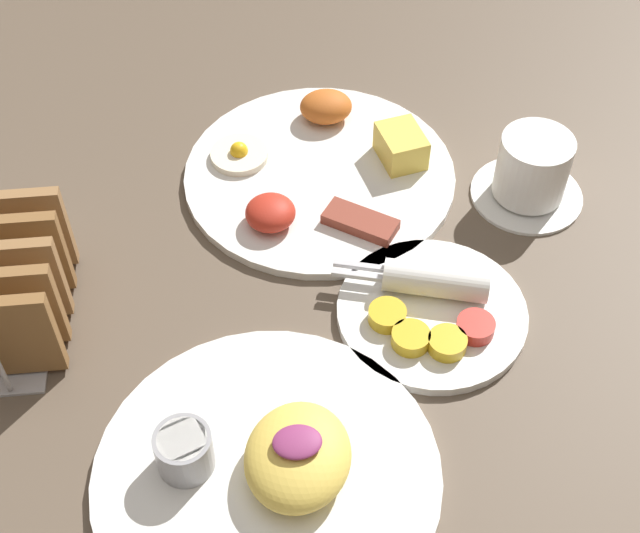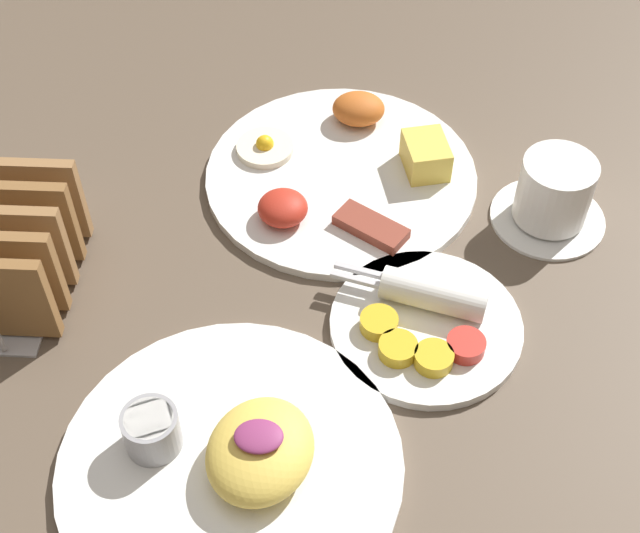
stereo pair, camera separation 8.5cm
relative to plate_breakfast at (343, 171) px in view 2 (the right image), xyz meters
name	(u,v)px [view 2 (the right image)]	position (x,y,z in m)	size (l,w,h in m)	color
ground_plane	(239,311)	(-0.09, -0.19, -0.01)	(3.00, 3.00, 0.00)	brown
plate_breakfast	(343,171)	(0.00, 0.00, 0.00)	(0.30, 0.30, 0.05)	white
plate_condiments	(426,322)	(0.08, -0.20, 0.00)	(0.18, 0.18, 0.04)	white
plate_foreground	(232,458)	(-0.08, -0.36, 0.00)	(0.29, 0.29, 0.06)	white
toast_rack	(17,249)	(-0.31, -0.17, 0.04)	(0.10, 0.18, 0.10)	#B7B7BC
coffee_cup	(554,195)	(0.22, -0.05, 0.03)	(0.12, 0.12, 0.08)	white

